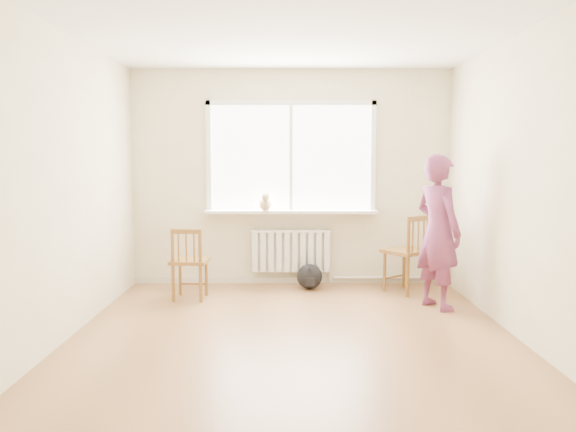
{
  "coord_description": "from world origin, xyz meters",
  "views": [
    {
      "loc": [
        -0.06,
        -4.84,
        1.6
      ],
      "look_at": [
        -0.04,
        1.2,
        0.97
      ],
      "focal_mm": 35.0,
      "sensor_mm": 36.0,
      "label": 1
    }
  ],
  "objects_px": {
    "cat": "(265,203)",
    "backpack": "(310,277)",
    "chair_right": "(409,254)",
    "chair_left": "(189,263)",
    "person": "(438,232)"
  },
  "relations": [
    {
      "from": "chair_left",
      "to": "cat",
      "type": "relative_size",
      "value": 2.25
    },
    {
      "from": "chair_left",
      "to": "chair_right",
      "type": "bearing_deg",
      "value": -169.39
    },
    {
      "from": "chair_left",
      "to": "person",
      "type": "bearing_deg",
      "value": 176.09
    },
    {
      "from": "chair_left",
      "to": "person",
      "type": "height_order",
      "value": "person"
    },
    {
      "from": "chair_right",
      "to": "person",
      "type": "height_order",
      "value": "person"
    },
    {
      "from": "chair_right",
      "to": "cat",
      "type": "relative_size",
      "value": 2.55
    },
    {
      "from": "chair_right",
      "to": "backpack",
      "type": "distance_m",
      "value": 1.23
    },
    {
      "from": "person",
      "to": "cat",
      "type": "bearing_deg",
      "value": 34.11
    },
    {
      "from": "cat",
      "to": "backpack",
      "type": "bearing_deg",
      "value": -20.27
    },
    {
      "from": "person",
      "to": "backpack",
      "type": "xyz_separation_m",
      "value": [
        -1.32,
        0.86,
        -0.66
      ]
    },
    {
      "from": "chair_right",
      "to": "cat",
      "type": "xyz_separation_m",
      "value": [
        -1.72,
        0.34,
        0.58
      ]
    },
    {
      "from": "chair_right",
      "to": "person",
      "type": "bearing_deg",
      "value": 64.59
    },
    {
      "from": "chair_left",
      "to": "cat",
      "type": "height_order",
      "value": "cat"
    },
    {
      "from": "chair_left",
      "to": "chair_right",
      "type": "height_order",
      "value": "chair_right"
    },
    {
      "from": "chair_left",
      "to": "chair_right",
      "type": "relative_size",
      "value": 0.88
    }
  ]
}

